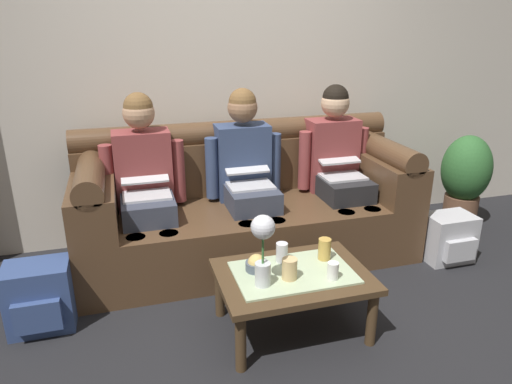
{
  "coord_description": "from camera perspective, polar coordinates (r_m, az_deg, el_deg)",
  "views": [
    {
      "loc": [
        -0.83,
        -1.92,
        1.66
      ],
      "look_at": [
        -0.03,
        0.83,
        0.61
      ],
      "focal_mm": 33.06,
      "sensor_mm": 36.0,
      "label": 1
    }
  ],
  "objects": [
    {
      "name": "cup_near_right",
      "position": [
        2.69,
        3.15,
        -7.31
      ],
      "size": [
        0.07,
        0.07,
        0.11
      ],
      "primitive_type": "cylinder",
      "color": "silver",
      "rests_on": "coffee_table"
    },
    {
      "name": "cup_far_center",
      "position": [
        2.55,
        9.29,
        -9.37
      ],
      "size": [
        0.06,
        0.06,
        0.09
      ],
      "primitive_type": "cylinder",
      "color": "white",
      "rests_on": "coffee_table"
    },
    {
      "name": "ground_plane",
      "position": [
        2.67,
        5.88,
        -18.51
      ],
      "size": [
        14.0,
        14.0,
        0.0
      ],
      "primitive_type": "plane",
      "color": "black"
    },
    {
      "name": "coffee_table",
      "position": [
        2.64,
        4.49,
        -10.62
      ],
      "size": [
        0.83,
        0.59,
        0.37
      ],
      "color": "#47331E",
      "rests_on": "ground_plane"
    },
    {
      "name": "potted_plant",
      "position": [
        4.31,
        23.99,
        1.74
      ],
      "size": [
        0.4,
        0.4,
        0.78
      ],
      "color": "brown",
      "rests_on": "ground_plane"
    },
    {
      "name": "backpack_right",
      "position": [
        3.71,
        22.27,
        -5.19
      ],
      "size": [
        0.34,
        0.29,
        0.35
      ],
      "color": "#B7B7BC",
      "rests_on": "ground_plane"
    },
    {
      "name": "couch",
      "position": [
        3.45,
        -1.14,
        -1.91
      ],
      "size": [
        2.37,
        0.88,
        0.96
      ],
      "color": "#513823",
      "rests_on": "ground_plane"
    },
    {
      "name": "person_middle",
      "position": [
        3.35,
        -1.16,
        2.67
      ],
      "size": [
        0.56,
        0.67,
        1.22
      ],
      "color": "#383D4C",
      "rests_on": "ground_plane"
    },
    {
      "name": "snack_bowl",
      "position": [
        2.61,
        0.08,
        -8.74
      ],
      "size": [
        0.12,
        0.12,
        0.1
      ],
      "color": "#4C5666",
      "rests_on": "coffee_table"
    },
    {
      "name": "cup_far_left",
      "position": [
        2.52,
        4.07,
        -9.25
      ],
      "size": [
        0.08,
        0.08,
        0.12
      ],
      "primitive_type": "cylinder",
      "color": "#DBB77A",
      "rests_on": "coffee_table"
    },
    {
      "name": "person_left",
      "position": [
        3.24,
        -13.29,
        1.55
      ],
      "size": [
        0.56,
        0.67,
        1.22
      ],
      "color": "#383D4C",
      "rests_on": "ground_plane"
    },
    {
      "name": "cup_near_left",
      "position": [
        2.73,
        8.29,
        -6.84
      ],
      "size": [
        0.07,
        0.07,
        0.12
      ],
      "primitive_type": "cylinder",
      "color": "gold",
      "rests_on": "coffee_table"
    },
    {
      "name": "person_right",
      "position": [
        3.59,
        9.82,
        3.58
      ],
      "size": [
        0.56,
        0.67,
        1.22
      ],
      "color": "#232326",
      "rests_on": "ground_plane"
    },
    {
      "name": "backpack_left",
      "position": [
        2.97,
        -24.7,
        -11.53
      ],
      "size": [
        0.35,
        0.29,
        0.39
      ],
      "color": "#33477A",
      "rests_on": "ground_plane"
    },
    {
      "name": "back_wall_patterned",
      "position": [
        3.72,
        -3.5,
        16.82
      ],
      "size": [
        6.0,
        0.12,
        2.9
      ],
      "primitive_type": "cube",
      "color": "beige",
      "rests_on": "ground_plane"
    },
    {
      "name": "flower_vase",
      "position": [
        2.37,
        0.84,
        -6.09
      ],
      "size": [
        0.12,
        0.12,
        0.39
      ],
      "color": "silver",
      "rests_on": "coffee_table"
    }
  ]
}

